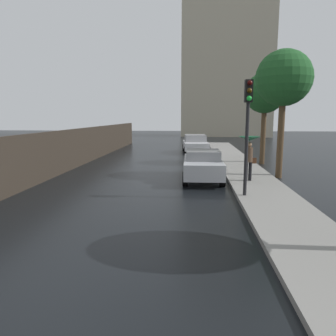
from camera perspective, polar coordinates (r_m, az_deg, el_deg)
ground at (r=5.87m, az=-22.25°, el=-21.19°), size 120.00×120.00×0.00m
car_white_mid_road at (r=25.84m, az=4.86°, el=4.36°), size 2.15×4.01×1.44m
car_silver_far_ahead at (r=14.72m, az=6.16°, el=0.60°), size 1.81×4.14×1.39m
pedestrian_with_umbrella_near at (r=14.17m, az=14.21°, el=3.58°), size 0.92×0.92×1.91m
traffic_light at (r=11.38m, az=13.97°, el=8.97°), size 0.26×0.39×3.97m
street_tree_mid at (r=20.42m, az=16.83°, el=12.48°), size 2.40×2.40×5.47m
street_tree_far at (r=16.06m, az=19.86°, el=14.61°), size 2.56×2.56×5.90m
distant_tower at (r=50.13m, az=10.67°, el=21.51°), size 13.21×7.30×27.49m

